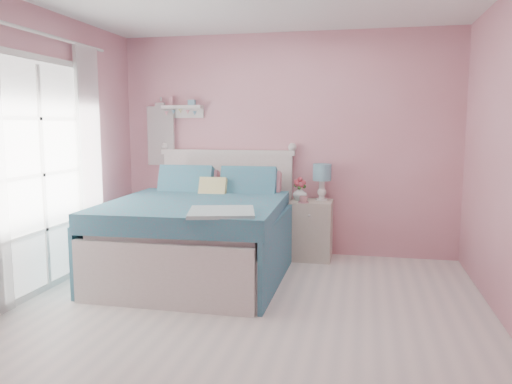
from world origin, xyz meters
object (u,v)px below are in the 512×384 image
at_px(vase, 300,193).
at_px(teacup, 303,199).
at_px(bed, 201,234).
at_px(table_lamp, 322,175).
at_px(nightstand, 311,230).

distance_m(vase, teacup, 0.18).
bearing_deg(bed, teacup, 31.72).
bearing_deg(table_lamp, nightstand, -147.50).
bearing_deg(nightstand, teacup, -115.24).
xyz_separation_m(table_lamp, teacup, (-0.18, -0.23, -0.26)).
bearing_deg(table_lamp, bed, -142.56).
xyz_separation_m(nightstand, vase, (-0.14, 0.00, 0.42)).
xyz_separation_m(vase, teacup, (0.06, -0.16, -0.05)).
relative_size(vase, teacup, 1.82).
height_order(nightstand, teacup, teacup).
bearing_deg(teacup, nightstand, 64.76).
height_order(vase, teacup, vase).
xyz_separation_m(table_lamp, vase, (-0.24, -0.07, -0.21)).
height_order(nightstand, vase, vase).
height_order(table_lamp, vase, table_lamp).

